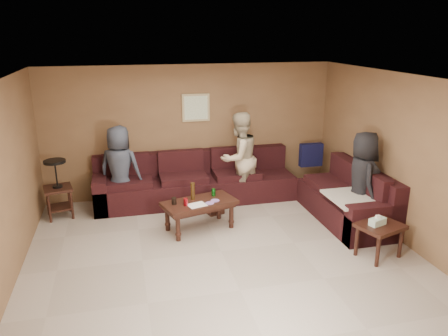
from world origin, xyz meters
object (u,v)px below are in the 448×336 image
Objects in this scene: sectional_sofa at (246,191)px; person_left at (120,169)px; side_table_right at (380,229)px; waste_bin at (214,204)px; person_middle at (239,158)px; coffee_table at (199,206)px; end_table_left at (58,188)px; person_right at (362,180)px.

sectional_sofa is 3.01× the size of person_left.
waste_bin is at bearing 133.10° from side_table_right.
sectional_sofa is at bearing 121.23° from side_table_right.
person_middle is (-0.04, 0.33, 0.52)m from sectional_sofa.
sectional_sofa reaches higher than waste_bin.
end_table_left is (-2.25, 1.05, 0.13)m from coffee_table.
person_left is (-1.19, 1.10, 0.36)m from coffee_table.
person_right is at bearing -10.57° from coffee_table.
side_table_right is 4.36m from person_left.
side_table_right is 1.10m from person_right.
coffee_table is at bearing 90.46° from person_right.
end_table_left is 0.60× the size of person_middle.
end_table_left is at bearing -27.70° from person_middle.
person_middle reaches higher than coffee_table.
coffee_table is 1.76× the size of side_table_right.
coffee_table is 2.65m from person_right.
person_middle reaches higher than person_right.
sectional_sofa reaches higher than side_table_right.
person_middle is 2.22m from person_right.
person_left is (-2.17, 0.41, 0.45)m from sectional_sofa.
side_table_right reaches higher than waste_bin.
person_left is at bearing -29.42° from person_middle.
side_table_right is 0.43× the size of person_middle.
waste_bin is at bearing -169.60° from sectional_sofa.
side_table_right is at bearing 91.28° from person_middle.
end_table_left is at bearing 155.02° from coffee_table.
person_middle reaches higher than sectional_sofa.
side_table_right is 2.19× the size of waste_bin.
person_left is 0.91× the size of person_middle.
person_left is at bearing 78.26° from person_right.
person_right reaches higher than sectional_sofa.
person_middle is at bearing 58.46° from person_right.
person_left is at bearing 169.38° from sectional_sofa.
end_table_left is 0.64× the size of person_right.
end_table_left is 1.08m from person_left.
side_table_right is (1.32, -2.18, 0.10)m from sectional_sofa.
person_middle reaches higher than waste_bin.
person_left is 2.14m from person_middle.
side_table_right is 2.88m from person_middle.
coffee_table reaches higher than waste_bin.
sectional_sofa is 3.67× the size of coffee_table.
person_left is (1.05, 0.06, 0.24)m from end_table_left.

